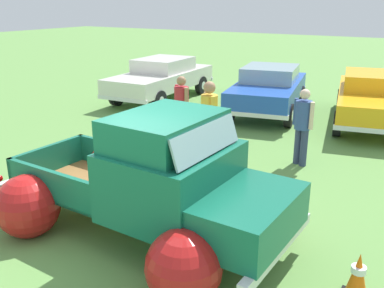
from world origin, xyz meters
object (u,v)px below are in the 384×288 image
at_px(show_car_0, 162,77).
at_px(spectator_2, 209,120).
at_px(vintage_pickup_truck, 158,192).
at_px(spectator_1, 303,123).
at_px(lane_cone_0, 358,278).
at_px(show_car_2, 371,97).
at_px(spectator_0, 182,107).
at_px(show_car_1, 269,88).

xyz_separation_m(show_car_0, spectator_2, (4.67, -5.02, 0.28)).
bearing_deg(vintage_pickup_truck, spectator_2, 106.53).
bearing_deg(spectator_1, lane_cone_0, -128.71).
relative_size(vintage_pickup_truck, spectator_2, 2.54).
bearing_deg(spectator_2, show_car_2, -159.14).
relative_size(show_car_2, spectator_0, 2.96).
height_order(show_car_0, spectator_0, spectator_0).
relative_size(vintage_pickup_truck, spectator_0, 2.79).
relative_size(show_car_0, spectator_0, 2.85).
distance_m(show_car_2, spectator_1, 4.23).
xyz_separation_m(show_car_1, show_car_2, (2.94, 0.29, 0.00)).
relative_size(show_car_1, spectator_0, 2.75).
distance_m(spectator_0, lane_cone_0, 6.16).
distance_m(spectator_1, lane_cone_0, 4.49).
relative_size(show_car_0, lane_cone_0, 7.62).
distance_m(vintage_pickup_truck, spectator_2, 2.92).
xyz_separation_m(vintage_pickup_truck, spectator_2, (-0.72, 2.81, 0.31)).
xyz_separation_m(show_car_2, spectator_1, (-0.67, -4.18, 0.15)).
bearing_deg(show_car_1, spectator_1, 19.06).
distance_m(spectator_1, spectator_2, 1.99).
bearing_deg(show_car_1, spectator_2, -3.21).
height_order(spectator_0, lane_cone_0, spectator_0).
xyz_separation_m(show_car_2, spectator_0, (-3.53, -4.37, 0.17)).
bearing_deg(show_car_1, show_car_2, 84.39).
bearing_deg(show_car_2, show_car_0, -98.27).
distance_m(vintage_pickup_truck, show_car_1, 8.07).
relative_size(show_car_2, lane_cone_0, 7.89).
distance_m(show_car_1, spectator_1, 4.50).
distance_m(show_car_0, show_car_1, 3.95).
relative_size(show_car_1, spectator_1, 2.82).
distance_m(show_car_2, spectator_0, 5.62).
height_order(show_car_0, lane_cone_0, show_car_0).
relative_size(vintage_pickup_truck, spectator_1, 2.87).
relative_size(spectator_2, lane_cone_0, 2.93).
height_order(spectator_1, lane_cone_0, spectator_1).
height_order(show_car_1, spectator_1, spectator_1).
bearing_deg(spectator_2, spectator_0, -85.17).
distance_m(spectator_0, spectator_2, 1.68).
bearing_deg(show_car_0, lane_cone_0, 42.97).
bearing_deg(spectator_0, show_car_0, 66.75).
bearing_deg(show_car_2, spectator_0, -50.44).
height_order(vintage_pickup_truck, spectator_1, vintage_pickup_truck).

